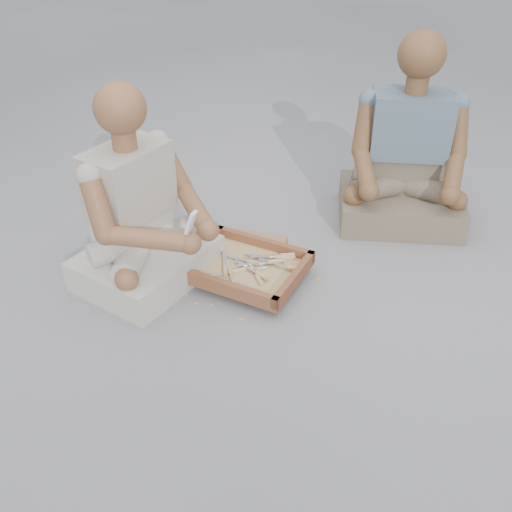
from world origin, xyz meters
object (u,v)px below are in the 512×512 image
(carved_panel, at_px, (216,253))
(tool_tray, at_px, (245,267))
(craftsman, at_px, (141,219))
(companion, at_px, (405,163))

(carved_panel, bearing_deg, tool_tray, -35.63)
(tool_tray, bearing_deg, carved_panel, 144.37)
(carved_panel, height_order, craftsman, craftsman)
(tool_tray, height_order, craftsman, craftsman)
(tool_tray, bearing_deg, craftsman, -167.16)
(tool_tray, xyz_separation_m, craftsman, (-0.46, -0.11, 0.25))
(carved_panel, xyz_separation_m, tool_tray, (0.20, -0.14, 0.05))
(craftsman, xyz_separation_m, companion, (1.13, 0.91, 0.02))
(carved_panel, distance_m, tool_tray, 0.25)
(carved_panel, xyz_separation_m, craftsman, (-0.26, -0.25, 0.30))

